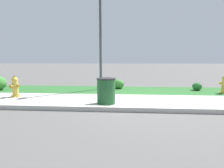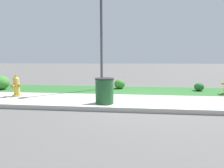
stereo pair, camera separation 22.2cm
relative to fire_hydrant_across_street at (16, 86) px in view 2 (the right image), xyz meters
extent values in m
plane|color=#5B5956|center=(4.45, -0.38, -0.37)|extent=(120.00, 120.00, 0.00)
cube|color=#BCB7AD|center=(4.45, -0.38, -0.37)|extent=(18.00, 2.13, 0.01)
cube|color=#2D662D|center=(4.45, 1.73, -0.37)|extent=(18.00, 2.08, 0.01)
cube|color=#BCB7AD|center=(4.45, -1.52, -0.31)|extent=(18.00, 0.16, 0.12)
cylinder|color=#B29323|center=(7.84, 1.39, 0.03)|extent=(0.12, 0.12, 0.09)
cylinder|color=gold|center=(0.00, 0.00, -0.35)|extent=(0.32, 0.32, 0.05)
cylinder|color=gold|center=(0.00, 0.00, -0.04)|extent=(0.21, 0.21, 0.57)
sphere|color=gold|center=(0.00, 0.00, 0.25)|extent=(0.22, 0.22, 0.22)
cube|color=olive|center=(0.00, 0.00, 0.37)|extent=(0.07, 0.07, 0.06)
cylinder|color=olive|center=(0.15, -0.03, 0.03)|extent=(0.11, 0.11, 0.09)
cylinder|color=olive|center=(-0.14, 0.04, 0.03)|extent=(0.11, 0.11, 0.09)
cylinder|color=olive|center=(-0.04, -0.14, 0.03)|extent=(0.14, 0.13, 0.12)
cylinder|color=#3D3D42|center=(2.86, 1.90, 1.79)|extent=(0.11, 0.11, 4.32)
cylinder|color=#1E5128|center=(3.39, -0.76, 0.01)|extent=(0.55, 0.55, 0.76)
cylinder|color=black|center=(3.39, -0.76, 0.40)|extent=(0.58, 0.58, 0.03)
ellipsoid|color=#28662D|center=(7.15, 1.92, -0.20)|extent=(0.40, 0.40, 0.34)
ellipsoid|color=#3D7F33|center=(-1.69, 1.32, -0.06)|extent=(0.74, 0.74, 0.63)
ellipsoid|color=#3D7F33|center=(3.67, 2.17, -0.16)|extent=(0.51, 0.51, 0.43)
camera|label=1|loc=(3.95, -5.96, 0.96)|focal=28.00mm
camera|label=2|loc=(4.17, -5.94, 0.96)|focal=28.00mm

